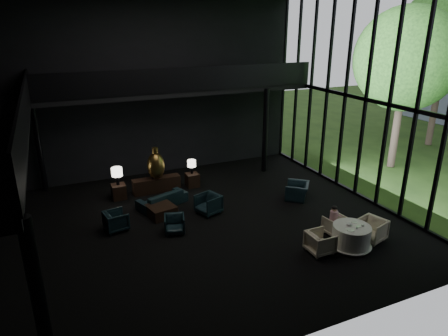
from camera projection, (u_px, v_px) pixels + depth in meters
name	position (u px, v px, depth m)	size (l,w,h in m)	color
floor	(201.00, 225.00, 14.24)	(14.00, 12.00, 0.02)	black
wall_back	(152.00, 89.00, 18.03)	(14.00, 0.04, 8.00)	black
wall_front	(308.00, 176.00, 7.72)	(14.00, 0.04, 8.00)	black
curtain_wall	(366.00, 99.00, 15.53)	(0.20, 12.00, 8.00)	black
mezzanine_back	(180.00, 91.00, 17.55)	(12.00, 2.00, 0.25)	black
railing_left	(25.00, 109.00, 10.76)	(0.06, 12.00, 1.00)	black
railing_back	(187.00, 80.00, 16.49)	(12.00, 0.06, 1.00)	black
column_sw	(43.00, 323.00, 6.75)	(0.24, 0.24, 4.00)	black
column_nw	(39.00, 146.00, 16.54)	(0.24, 0.24, 4.00)	black
column_ne	(265.00, 131.00, 18.83)	(0.24, 0.24, 4.00)	black
tree_near	(407.00, 59.00, 18.38)	(4.80, 4.80, 7.65)	#382D23
tree_far	(447.00, 39.00, 21.75)	(5.60, 5.60, 8.80)	#382D23
console	(157.00, 185.00, 16.97)	(2.01, 0.46, 0.64)	black
bronze_urn	(156.00, 165.00, 16.59)	(0.73, 0.73, 1.36)	#A88926
side_table_left	(119.00, 192.00, 16.32)	(0.55, 0.55, 0.61)	black
table_lamp_left	(117.00, 173.00, 16.04)	(0.43, 0.43, 0.73)	black
side_table_right	(192.00, 180.00, 17.55)	(0.54, 0.54, 0.59)	black
table_lamp_right	(192.00, 164.00, 17.34)	(0.37, 0.37, 0.61)	black
sofa	(162.00, 197.00, 15.66)	(1.94, 0.57, 0.76)	black
lounge_armchair_west	(116.00, 220.00, 13.81)	(0.72, 0.67, 0.74)	black
lounge_armchair_east	(208.00, 203.00, 15.00)	(0.84, 0.79, 0.87)	black
lounge_armchair_south	(175.00, 224.00, 13.64)	(0.60, 0.56, 0.62)	black
window_armchair	(297.00, 189.00, 16.28)	(0.96, 0.63, 0.84)	black
coffee_table	(161.00, 211.00, 14.86)	(0.94, 0.94, 0.42)	black
dining_table	(351.00, 238.00, 12.74)	(1.35, 1.35, 0.75)	white
dining_chair_north	(335.00, 225.00, 13.55)	(0.63, 0.59, 0.65)	tan
dining_chair_east	(372.00, 228.00, 13.13)	(0.85, 0.79, 0.87)	#A5A086
dining_chair_west	(320.00, 241.00, 12.42)	(0.75, 0.70, 0.77)	#C1B18E
child	(334.00, 214.00, 13.46)	(0.27, 0.27, 0.57)	#C87A87
plate_a	(351.00, 230.00, 12.34)	(0.24, 0.24, 0.01)	white
plate_b	(354.00, 222.00, 12.84)	(0.19, 0.19, 0.01)	white
saucer	(359.00, 226.00, 12.58)	(0.16, 0.16, 0.01)	white
coffee_cup	(363.00, 225.00, 12.58)	(0.09, 0.09, 0.07)	white
cereal_bowl	(349.00, 224.00, 12.62)	(0.18, 0.18, 0.09)	white
cream_pot	(357.00, 228.00, 12.41)	(0.07, 0.07, 0.08)	#99999E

